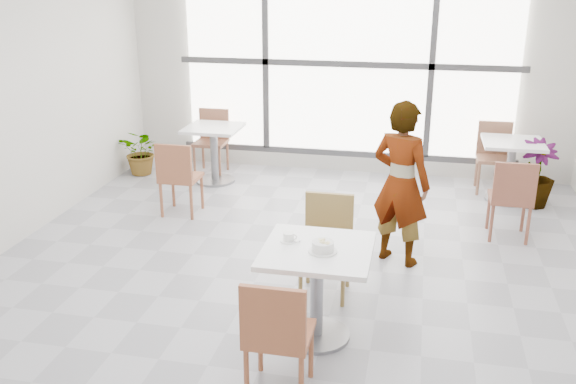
% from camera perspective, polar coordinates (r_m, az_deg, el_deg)
% --- Properties ---
extents(floor, '(7.00, 7.00, 0.00)m').
position_cam_1_polar(floor, '(5.71, 0.63, -8.50)').
color(floor, '#9E9EA5').
rests_on(floor, ground).
extents(wall_back, '(6.00, 0.00, 6.00)m').
position_cam_1_polar(wall_back, '(8.58, 5.41, 11.55)').
color(wall_back, silver).
rests_on(wall_back, ground).
extents(wall_front, '(6.00, 0.00, 6.00)m').
position_cam_1_polar(wall_front, '(2.11, -19.17, -15.91)').
color(wall_front, silver).
rests_on(wall_front, ground).
extents(window, '(4.60, 0.07, 2.52)m').
position_cam_1_polar(window, '(8.52, 5.35, 11.49)').
color(window, white).
rests_on(window, ground).
extents(main_table, '(0.80, 0.80, 0.75)m').
position_cam_1_polar(main_table, '(4.74, 2.64, -7.60)').
color(main_table, white).
rests_on(main_table, ground).
extents(chair_near, '(0.42, 0.42, 0.87)m').
position_cam_1_polar(chair_near, '(4.12, -1.03, -12.53)').
color(chair_near, '#9E5636').
rests_on(chair_near, ground).
extents(chair_far, '(0.42, 0.42, 0.87)m').
position_cam_1_polar(chair_far, '(5.44, 3.56, -4.16)').
color(chair_far, olive).
rests_on(chair_far, ground).
extents(oatmeal_bowl, '(0.21, 0.21, 0.09)m').
position_cam_1_polar(oatmeal_bowl, '(4.56, 3.19, -4.96)').
color(oatmeal_bowl, white).
rests_on(oatmeal_bowl, main_table).
extents(coffee_cup, '(0.16, 0.13, 0.07)m').
position_cam_1_polar(coffee_cup, '(4.74, 0.09, -4.16)').
color(coffee_cup, white).
rests_on(coffee_cup, main_table).
extents(person, '(0.68, 0.59, 1.58)m').
position_cam_1_polar(person, '(5.97, 10.19, 0.75)').
color(person, black).
rests_on(person, ground).
extents(bg_table_left, '(0.70, 0.70, 0.75)m').
position_cam_1_polar(bg_table_left, '(8.34, -6.73, 4.15)').
color(bg_table_left, white).
rests_on(bg_table_left, ground).
extents(bg_table_right, '(0.70, 0.70, 0.75)m').
position_cam_1_polar(bg_table_right, '(8.04, 19.55, 2.56)').
color(bg_table_right, white).
rests_on(bg_table_right, ground).
extents(bg_chair_left_near, '(0.42, 0.42, 0.87)m').
position_cam_1_polar(bg_chair_left_near, '(7.21, -9.95, 1.62)').
color(bg_chair_left_near, '#995739').
rests_on(bg_chair_left_near, ground).
extents(bg_chair_left_far, '(0.42, 0.42, 0.87)m').
position_cam_1_polar(bg_chair_left_far, '(8.78, -6.88, 5.02)').
color(bg_chair_left_far, '#9E6348').
rests_on(bg_chair_left_far, ground).
extents(bg_chair_right_near, '(0.42, 0.42, 0.87)m').
position_cam_1_polar(bg_chair_right_near, '(6.84, 19.63, -0.23)').
color(bg_chair_right_near, brown).
rests_on(bg_chair_right_near, ground).
extents(bg_chair_right_far, '(0.42, 0.42, 0.87)m').
position_cam_1_polar(bg_chair_right_far, '(8.38, 18.16, 3.48)').
color(bg_chair_right_far, '#95634A').
rests_on(bg_chair_right_far, ground).
extents(plant_left, '(0.65, 0.58, 0.64)m').
position_cam_1_polar(plant_left, '(8.86, -13.08, 3.58)').
color(plant_left, '#4F8E47').
rests_on(plant_left, ground).
extents(plant_right, '(0.53, 0.53, 0.81)m').
position_cam_1_polar(plant_right, '(8.00, 21.57, 1.58)').
color(plant_right, '#528B45').
rests_on(plant_right, ground).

